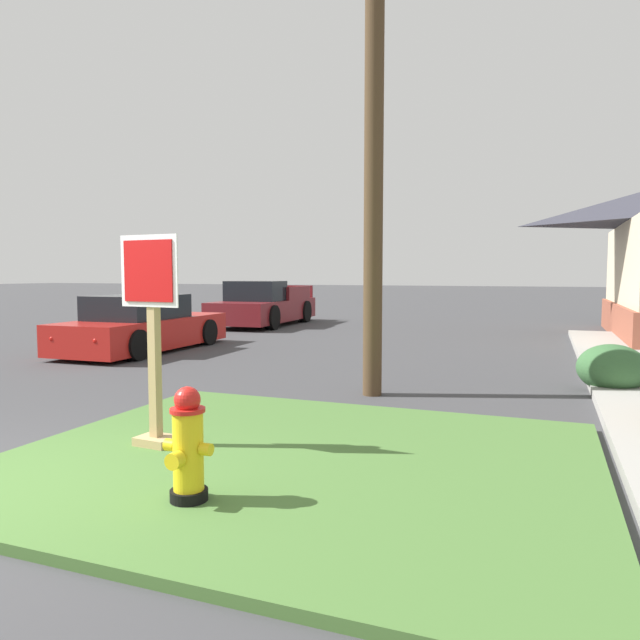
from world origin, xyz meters
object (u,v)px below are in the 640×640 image
at_px(stop_sign, 153,348).
at_px(parked_sedan_red, 143,327).
at_px(pickup_truck_maroon, 263,307).
at_px(manhole_cover, 175,423).
at_px(fire_hydrant, 188,447).

distance_m(stop_sign, parked_sedan_red, 7.88).
height_order(stop_sign, pickup_truck_maroon, stop_sign).
height_order(stop_sign, parked_sedan_red, stop_sign).
distance_m(stop_sign, manhole_cover, 1.49).
xyz_separation_m(stop_sign, manhole_cover, (-0.47, 0.99, -1.01)).
height_order(fire_hydrant, pickup_truck_maroon, pickup_truck_maroon).
bearing_deg(parked_sedan_red, pickup_truck_maroon, 93.37).
height_order(stop_sign, manhole_cover, stop_sign).
bearing_deg(pickup_truck_maroon, fire_hydrant, -65.53).
bearing_deg(pickup_truck_maroon, parked_sedan_red, -86.63).
relative_size(fire_hydrant, stop_sign, 0.42).
bearing_deg(parked_sedan_red, fire_hydrant, -50.34).
bearing_deg(fire_hydrant, manhole_cover, 127.01).
bearing_deg(pickup_truck_maroon, stop_sign, -67.75).
bearing_deg(stop_sign, fire_hydrant, -44.51).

